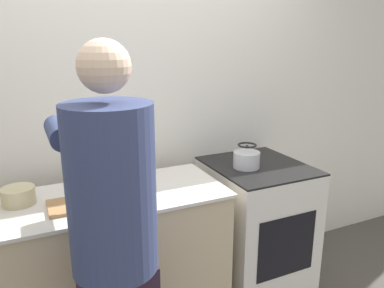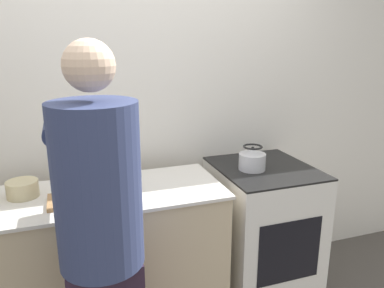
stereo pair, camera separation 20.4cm
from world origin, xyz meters
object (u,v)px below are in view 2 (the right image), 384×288
Objects in this scene: oven at (261,232)px; bowl_prep at (23,189)px; person at (101,235)px; cutting_board at (82,198)px; knife at (88,196)px; kettle at (252,160)px.

bowl_prep is at bearing 179.08° from oven.
cutting_board is (-0.05, 0.43, -0.01)m from person.
bowl_prep reaches higher than cutting_board.
knife reaches higher than oven.
knife is at bearing -173.17° from kettle.
kettle is at bearing -174.46° from oven.
bowl_prep reaches higher than oven.
cutting_board reaches higher than oven.
oven is 1.24m from cutting_board.
knife is (0.03, -0.00, 0.01)m from cutting_board.
bowl_prep is at bearing 178.60° from kettle.
knife is at bearing -7.66° from cutting_board.
cutting_board is at bearing -173.66° from oven.
kettle is (1.04, 0.12, 0.06)m from cutting_board.
person reaches higher than cutting_board.
knife is at bearing -173.28° from oven.
kettle is (0.99, 0.54, 0.06)m from person.
oven is at bearing 5.54° from kettle.
person reaches higher than kettle.
oven is 1.22m from knife.
knife reaches higher than cutting_board.
kettle is 1.04× the size of bowl_prep.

